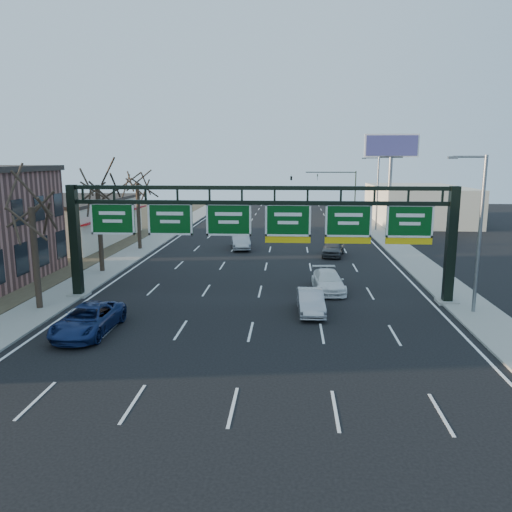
# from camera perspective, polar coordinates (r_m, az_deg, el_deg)

# --- Properties ---
(ground) EXTENTS (160.00, 160.00, 0.00)m
(ground) POSITION_cam_1_polar(r_m,az_deg,el_deg) (24.21, -1.01, -10.22)
(ground) COLOR black
(ground) RESTS_ON ground
(sidewalk_left) EXTENTS (3.00, 120.00, 0.12)m
(sidewalk_left) POSITION_cam_1_polar(r_m,az_deg,el_deg) (45.82, -14.92, -0.32)
(sidewalk_left) COLOR gray
(sidewalk_left) RESTS_ON ground
(sidewalk_right) EXTENTS (3.00, 120.00, 0.12)m
(sidewalk_right) POSITION_cam_1_polar(r_m,az_deg,el_deg) (44.69, 17.91, -0.76)
(sidewalk_right) COLOR gray
(sidewalk_right) RESTS_ON ground
(lane_markings) EXTENTS (21.60, 120.00, 0.01)m
(lane_markings) POSITION_cam_1_polar(r_m,az_deg,el_deg) (43.42, 1.28, -0.63)
(lane_markings) COLOR white
(lane_markings) RESTS_ON ground
(sign_gantry) EXTENTS (24.60, 1.20, 7.20)m
(sign_gantry) POSITION_cam_1_polar(r_m,az_deg,el_deg) (30.82, 0.55, 3.29)
(sign_gantry) COLOR black
(sign_gantry) RESTS_ON ground
(cream_strip) EXTENTS (10.90, 18.40, 4.70)m
(cream_strip) POSITION_cam_1_polar(r_m,az_deg,el_deg) (56.94, -20.43, 3.86)
(cream_strip) COLOR beige
(cream_strip) RESTS_ON ground
(building_right_distant) EXTENTS (12.00, 20.00, 5.00)m
(building_right_distant) POSITION_cam_1_polar(r_m,az_deg,el_deg) (74.95, 17.97, 5.69)
(building_right_distant) COLOR beige
(building_right_distant) RESTS_ON ground
(tree_gantry) EXTENTS (3.60, 3.60, 8.48)m
(tree_gantry) POSITION_cam_1_polar(r_m,az_deg,el_deg) (31.25, -24.46, 7.00)
(tree_gantry) COLOR black
(tree_gantry) RESTS_ON sidewalk_left
(tree_mid) EXTENTS (3.60, 3.60, 9.24)m
(tree_mid) POSITION_cam_1_polar(r_m,az_deg,el_deg) (40.30, -17.78, 9.20)
(tree_mid) COLOR black
(tree_mid) RESTS_ON sidewalk_left
(tree_far) EXTENTS (3.60, 3.60, 8.86)m
(tree_far) POSITION_cam_1_polar(r_m,az_deg,el_deg) (49.75, -13.49, 9.24)
(tree_far) COLOR black
(tree_far) RESTS_ON sidewalk_left
(streetlight_near) EXTENTS (2.15, 0.22, 9.00)m
(streetlight_near) POSITION_cam_1_polar(r_m,az_deg,el_deg) (30.57, 24.04, 3.13)
(streetlight_near) COLOR slate
(streetlight_near) RESTS_ON sidewalk_right
(streetlight_far) EXTENTS (2.15, 0.22, 9.00)m
(streetlight_far) POSITION_cam_1_polar(r_m,az_deg,el_deg) (63.46, 13.60, 7.38)
(streetlight_far) COLOR slate
(streetlight_far) RESTS_ON sidewalk_right
(billboard_right) EXTENTS (7.00, 0.50, 12.00)m
(billboard_right) POSITION_cam_1_polar(r_m,az_deg,el_deg) (68.71, 15.18, 10.89)
(billboard_right) COLOR slate
(billboard_right) RESTS_ON ground
(traffic_signal_mast) EXTENTS (10.16, 0.54, 7.00)m
(traffic_signal_mast) POSITION_cam_1_polar(r_m,az_deg,el_deg) (77.64, 6.79, 8.53)
(traffic_signal_mast) COLOR black
(traffic_signal_mast) RESTS_ON ground
(car_blue_suv) EXTENTS (2.57, 5.29, 1.45)m
(car_blue_suv) POSITION_cam_1_polar(r_m,az_deg,el_deg) (27.04, -18.62, -6.89)
(car_blue_suv) COLOR navy
(car_blue_suv) RESTS_ON ground
(car_silver_sedan) EXTENTS (1.61, 4.17, 1.35)m
(car_silver_sedan) POSITION_cam_1_polar(r_m,az_deg,el_deg) (29.08, 6.26, -5.21)
(car_silver_sedan) COLOR #A0A0A4
(car_silver_sedan) RESTS_ON ground
(car_white_wagon) EXTENTS (2.28, 4.83, 1.36)m
(car_white_wagon) POSITION_cam_1_polar(r_m,az_deg,el_deg) (33.97, 8.26, -2.87)
(car_white_wagon) COLOR white
(car_white_wagon) RESTS_ON ground
(car_grey_far) EXTENTS (2.54, 4.61, 1.48)m
(car_grey_far) POSITION_cam_1_polar(r_m,az_deg,el_deg) (46.40, 8.83, 0.92)
(car_grey_far) COLOR #404245
(car_grey_far) RESTS_ON ground
(car_silver_distant) EXTENTS (2.49, 5.06, 1.59)m
(car_silver_distant) POSITION_cam_1_polar(r_m,az_deg,el_deg) (49.56, -1.79, 1.76)
(car_silver_distant) COLOR #A2A2A7
(car_silver_distant) RESTS_ON ground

